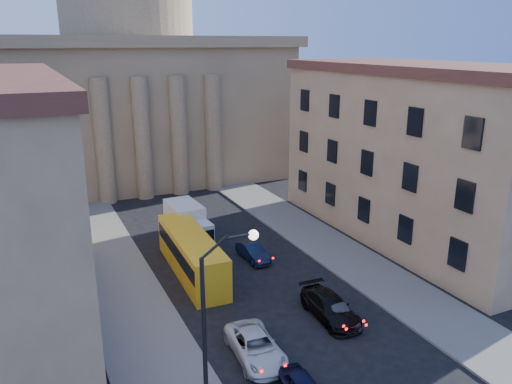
% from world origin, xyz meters
% --- Properties ---
extents(sidewalk_left, '(5.00, 60.00, 0.15)m').
position_xyz_m(sidewalk_left, '(-8.50, 18.00, 0.07)').
color(sidewalk_left, '#615E59').
rests_on(sidewalk_left, ground).
extents(sidewalk_right, '(5.00, 60.00, 0.15)m').
position_xyz_m(sidewalk_right, '(8.50, 18.00, 0.07)').
color(sidewalk_right, '#615E59').
rests_on(sidewalk_right, ground).
extents(church, '(68.02, 28.76, 36.60)m').
position_xyz_m(church, '(0.00, 55.47, 11.88)').
color(church, '#7C634C').
rests_on(church, ground).
extents(building_right, '(11.60, 26.60, 14.70)m').
position_xyz_m(building_right, '(17.00, 22.00, 7.42)').
color(building_right, tan).
rests_on(building_right, ground).
extents(street_lamp, '(2.62, 0.44, 8.83)m').
position_xyz_m(street_lamp, '(-6.97, 8.00, 5.29)').
color(street_lamp, black).
rests_on(street_lamp, ground).
extents(car_left_mid, '(2.62, 5.09, 1.37)m').
position_xyz_m(car_left_mid, '(-3.50, 11.37, 0.69)').
color(car_left_mid, silver).
rests_on(car_left_mid, ground).
extents(car_right_mid, '(2.25, 5.13, 1.47)m').
position_xyz_m(car_right_mid, '(2.35, 13.12, 0.73)').
color(car_right_mid, black).
rests_on(car_right_mid, ground).
extents(car_right_far, '(2.08, 4.19, 1.37)m').
position_xyz_m(car_right_far, '(2.52, 12.67, 0.69)').
color(car_right_far, '#525258').
rests_on(car_right_far, ground).
extents(car_right_distant, '(1.44, 3.87, 1.26)m').
position_xyz_m(car_right_distant, '(1.71, 22.96, 0.63)').
color(car_right_distant, black).
rests_on(car_right_distant, ground).
extents(city_bus, '(2.84, 10.70, 2.99)m').
position_xyz_m(city_bus, '(-3.34, 22.71, 1.61)').
color(city_bus, gold).
rests_on(city_bus, ground).
extents(box_truck, '(2.61, 6.03, 3.25)m').
position_xyz_m(box_truck, '(-1.74, 28.48, 1.54)').
color(box_truck, silver).
rests_on(box_truck, ground).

